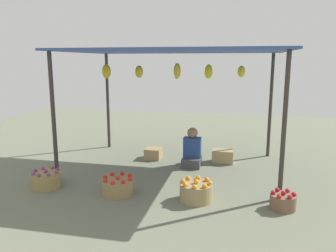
# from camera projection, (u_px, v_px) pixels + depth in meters

# --- Properties ---
(ground_plane) EXTENTS (14.00, 14.00, 0.00)m
(ground_plane) POSITION_uv_depth(u_px,v_px,m) (175.00, 167.00, 6.65)
(ground_plane) COLOR #6C715B
(market_stall_structure) EXTENTS (4.04, 2.70, 2.28)m
(market_stall_structure) POSITION_uv_depth(u_px,v_px,m) (175.00, 57.00, 6.24)
(market_stall_structure) COLOR #38332D
(market_stall_structure) RESTS_ON ground
(vendor_person) EXTENTS (0.36, 0.44, 0.78)m
(vendor_person) POSITION_uv_depth(u_px,v_px,m) (192.00, 151.00, 6.66)
(vendor_person) COLOR #414246
(vendor_person) RESTS_ON ground
(basket_purple_onions) EXTENTS (0.47, 0.47, 0.32)m
(basket_purple_onions) POSITION_uv_depth(u_px,v_px,m) (46.00, 180.00, 5.54)
(basket_purple_onions) COLOR #97824D
(basket_purple_onions) RESTS_ON ground
(basket_red_tomatoes) EXTENTS (0.50, 0.50, 0.31)m
(basket_red_tomatoes) POSITION_uv_depth(u_px,v_px,m) (118.00, 186.00, 5.28)
(basket_red_tomatoes) COLOR #957B4D
(basket_red_tomatoes) RESTS_ON ground
(basket_oranges) EXTENTS (0.50, 0.50, 0.34)m
(basket_oranges) POSITION_uv_depth(u_px,v_px,m) (196.00, 191.00, 5.02)
(basket_oranges) COLOR #958155
(basket_oranges) RESTS_ON ground
(basket_red_apples) EXTENTS (0.36, 0.36, 0.27)m
(basket_red_apples) POSITION_uv_depth(u_px,v_px,m) (283.00, 201.00, 4.74)
(basket_red_apples) COLOR brown
(basket_red_apples) RESTS_ON ground
(wooden_crate_near_vendor) EXTENTS (0.43, 0.29, 0.26)m
(wooden_crate_near_vendor) POSITION_uv_depth(u_px,v_px,m) (223.00, 156.00, 6.91)
(wooden_crate_near_vendor) COLOR tan
(wooden_crate_near_vendor) RESTS_ON ground
(wooden_crate_stacked_rear) EXTENTS (0.33, 0.34, 0.23)m
(wooden_crate_stacked_rear) POSITION_uv_depth(u_px,v_px,m) (153.00, 153.00, 7.20)
(wooden_crate_stacked_rear) COLOR #A4835A
(wooden_crate_stacked_rear) RESTS_ON ground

